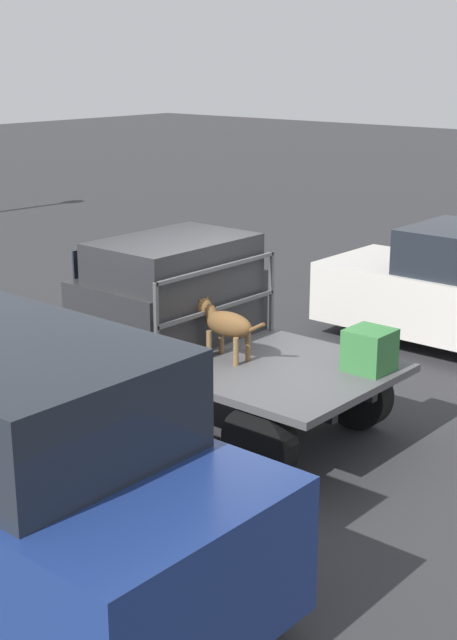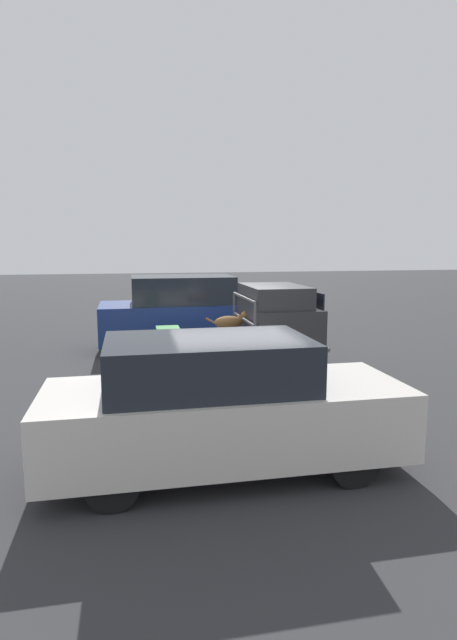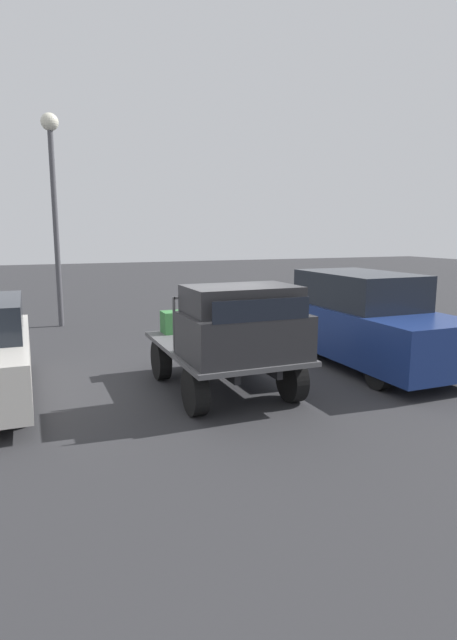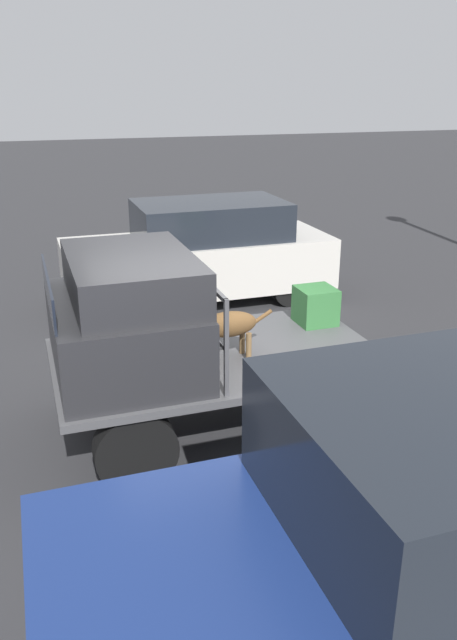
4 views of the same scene
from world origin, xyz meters
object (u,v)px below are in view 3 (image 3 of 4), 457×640
Objects in this scene: flatbed_truck at (222,358)px; cargo_crate at (173,322)px; light_pole_near at (53,181)px; dog at (230,323)px; parked_pickup_far at (363,320)px.

cargo_crate reaches higher than flatbed_truck.
flatbed_truck is 7.83× the size of cargo_crate.
dog is at bearing 17.81° from light_pole_near.
dog reaches higher than flatbed_truck.
dog is 0.20× the size of parked_pickup_far.
dog is at bearing 25.62° from cargo_crate.
cargo_crate is 4.10m from parked_pickup_far.
parked_pickup_far is 9.88m from light_pole_near.
flatbed_truck is at bearing -89.65° from dog.
dog is 2.26× the size of cargo_crate.
cargo_crate is at bearing 15.95° from light_pole_near.
light_pole_near reaches higher than dog.
parked_pickup_far is (0.91, 4.00, -0.08)m from cargo_crate.
parked_pickup_far is at bearing 77.25° from cargo_crate.
light_pole_near reaches higher than parked_pickup_far.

